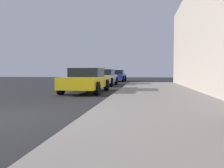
% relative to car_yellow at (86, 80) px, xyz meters
% --- Properties ---
extents(sidewalk, '(4.00, 32.00, 0.15)m').
position_rel_car_yellow_xyz_m(sidewalk, '(3.68, -6.84, -0.57)').
color(sidewalk, gray).
rests_on(sidewalk, ground_plane).
extents(car_yellow, '(1.95, 4.23, 1.27)m').
position_rel_car_yellow_xyz_m(car_yellow, '(0.00, 0.00, 0.00)').
color(car_yellow, yellow).
rests_on(car_yellow, ground_plane).
extents(car_silver, '(2.07, 4.53, 1.43)m').
position_rel_car_yellow_xyz_m(car_silver, '(-0.29, 6.26, 0.00)').
color(car_silver, '#B7B7BF').
rests_on(car_silver, ground_plane).
extents(car_blue, '(2.02, 4.49, 1.27)m').
position_rel_car_yellow_xyz_m(car_blue, '(-0.12, 13.87, 0.00)').
color(car_blue, '#233899').
rests_on(car_blue, ground_plane).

